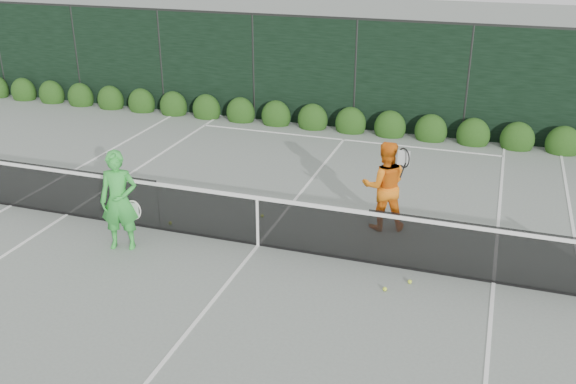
% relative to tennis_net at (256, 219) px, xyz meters
% --- Properties ---
extents(ground, '(80.00, 80.00, 0.00)m').
position_rel_tennis_net_xyz_m(ground, '(0.02, 0.00, -0.53)').
color(ground, gray).
rests_on(ground, ground).
extents(tennis_net, '(12.90, 0.10, 1.07)m').
position_rel_tennis_net_xyz_m(tennis_net, '(0.00, 0.00, 0.00)').
color(tennis_net, '#10321B').
rests_on(tennis_net, ground).
extents(player_woman, '(0.77, 0.62, 1.83)m').
position_rel_tennis_net_xyz_m(player_woman, '(-2.25, -0.83, 0.38)').
color(player_woman, green).
rests_on(player_woman, ground).
extents(player_man, '(1.02, 0.90, 1.74)m').
position_rel_tennis_net_xyz_m(player_man, '(2.01, 1.45, 0.34)').
color(player_man, orange).
rests_on(player_man, ground).
extents(court_lines, '(11.03, 23.83, 0.01)m').
position_rel_tennis_net_xyz_m(court_lines, '(0.02, 0.00, -0.53)').
color(court_lines, white).
rests_on(court_lines, ground).
extents(windscreen_fence, '(32.00, 21.07, 3.06)m').
position_rel_tennis_net_xyz_m(windscreen_fence, '(0.02, -2.71, 0.98)').
color(windscreen_fence, black).
rests_on(windscreen_fence, ground).
extents(hedge_row, '(31.66, 0.65, 0.94)m').
position_rel_tennis_net_xyz_m(hedge_row, '(0.02, 7.15, -0.30)').
color(hedge_row, '#16380F').
rests_on(hedge_row, ground).
extents(tennis_balls, '(4.82, 2.01, 0.07)m').
position_rel_tennis_net_xyz_m(tennis_balls, '(0.78, 0.04, -0.50)').
color(tennis_balls, '#D0EF35').
rests_on(tennis_balls, ground).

